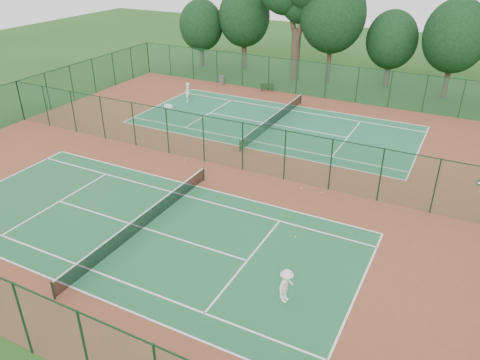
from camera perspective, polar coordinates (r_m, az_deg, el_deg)
name	(u,v)px	position (r m, az deg, el deg)	size (l,w,h in m)	color
ground	(223,165)	(33.01, -2.08, 1.79)	(120.00, 120.00, 0.00)	#1F4816
red_pad	(223,165)	(33.01, -2.08, 1.80)	(40.00, 36.00, 0.01)	brown
court_near	(144,228)	(26.56, -11.63, -5.76)	(23.77, 10.97, 0.01)	#1E5F35
court_far	(274,125)	(40.43, 4.19, 6.76)	(23.77, 10.97, 0.01)	#206743
fence_north	(311,79)	(47.91, 8.67, 12.07)	(40.00, 0.09, 3.50)	#1A5035
fence_west	(20,101)	(45.05, -25.22, 8.75)	(0.09, 36.00, 3.50)	#16432A
fence_divider	(223,142)	(32.28, -2.13, 4.61)	(40.00, 0.09, 3.50)	#1A502C
tennis_net_near	(143,220)	(26.27, -11.74, -4.80)	(0.10, 12.90, 0.97)	#12321F
tennis_net_far	(274,119)	(40.25, 4.21, 7.47)	(0.10, 12.90, 0.97)	#133621
player_near	(286,286)	(20.97, 5.66, -12.72)	(1.08, 0.62, 1.67)	white
player_far	(187,92)	(46.21, -6.42, 10.59)	(0.68, 0.45, 1.86)	white
trash_bin	(222,80)	(51.66, -2.21, 12.05)	(0.55, 0.55, 0.99)	slate
bench	(267,87)	(49.44, 3.32, 11.24)	(1.44, 0.83, 0.85)	black
kit_bag	(169,106)	(44.94, -8.68, 8.89)	(0.80, 0.30, 0.30)	white
stray_ball_a	(322,193)	(29.84, 9.91, -1.53)	(0.07, 0.07, 0.07)	#D0F539
stray_ball_b	(301,188)	(30.14, 7.49, -1.02)	(0.08, 0.08, 0.08)	yellow
stray_ball_c	(185,161)	(33.71, -6.78, 2.27)	(0.08, 0.08, 0.08)	#BFD631
evergreen_row	(333,82)	(54.00, 11.31, 11.68)	(39.00, 5.00, 12.00)	black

